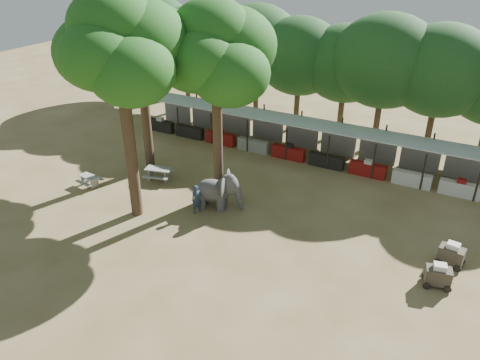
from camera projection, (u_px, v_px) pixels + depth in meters
The scene contains 12 objects.
ground at pixel (209, 263), 22.49m from camera, with size 100.00×100.00×0.00m, color brown.
vendor_stalls at pixel (313, 142), 32.73m from camera, with size 28.00×2.99×2.80m.
yard_tree_left at pixel (139, 45), 28.19m from camera, with size 7.10×6.90×11.02m.
yard_tree_center at pixel (119, 48), 22.56m from camera, with size 7.10×6.90×12.04m.
yard_tree_back at pixel (215, 52), 24.71m from camera, with size 7.10×6.90×11.36m.
backdrop_trees at pixel (342, 65), 34.75m from camera, with size 46.46×5.95×8.33m.
elephant at pixel (218, 190), 26.68m from camera, with size 2.98×2.18×2.21m.
handler at pixel (197, 199), 26.26m from camera, with size 0.62×0.41×1.71m, color #26384C.
picnic_table_near at pixel (90, 179), 29.36m from camera, with size 1.46×1.34×0.67m.
picnic_table_far at pixel (159, 172), 30.00m from camera, with size 1.98×1.86×0.83m.
cart_front at pixel (438, 275), 20.80m from camera, with size 1.36×1.04×1.18m.
cart_back at pixel (451, 254), 22.15m from camera, with size 1.34×0.97×1.21m.
Camera 1 is at (10.00, -15.17, 13.93)m, focal length 35.00 mm.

